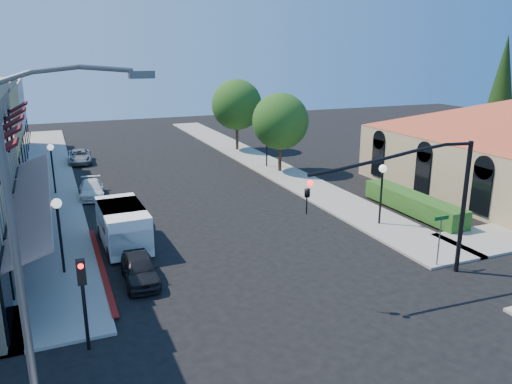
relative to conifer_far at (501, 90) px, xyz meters
name	(u,v)px	position (x,y,z in m)	size (l,w,h in m)	color
ground	(319,323)	(-28.00, -18.00, -6.36)	(120.00, 120.00, 0.00)	black
sidewalk_left	(51,178)	(-36.75, 9.00, -6.30)	(3.50, 50.00, 0.12)	gray
sidewalk_right	(256,160)	(-19.25, 9.00, -6.30)	(3.50, 50.00, 0.12)	gray
curb_red_strip	(102,269)	(-34.90, -10.00, -6.36)	(0.25, 10.00, 0.06)	maroon
mission_building	(509,136)	(-6.01, -6.50, -2.61)	(30.12, 30.12, 6.40)	tan
hedge	(412,213)	(-16.30, -9.00, -6.36)	(1.40, 8.00, 1.10)	#204F16
conifer_far	(501,90)	(0.00, 0.00, 0.00)	(3.20, 3.20, 11.00)	#312113
street_tree_a	(280,121)	(-19.20, 4.00, -2.17)	(4.56, 4.56, 6.48)	#312113
street_tree_b	(237,105)	(-19.20, 14.00, -1.82)	(4.94, 4.94, 7.02)	#312113
signal_mast_arm	(427,190)	(-22.14, -16.50, -2.27)	(8.01, 0.39, 6.00)	black
secondary_signal	(83,288)	(-36.00, -16.59, -4.04)	(0.28, 0.42, 3.32)	black
cobra_streetlight	(31,244)	(-37.15, -20.00, -1.09)	(3.60, 0.25, 9.31)	#595B5E
street_name_sign	(440,233)	(-20.50, -15.80, -4.66)	(0.80, 0.06, 2.50)	#595B5E
lamppost_left_near	(58,217)	(-36.50, -10.00, -3.62)	(0.44, 0.44, 3.57)	black
lamppost_left_far	(51,156)	(-36.50, 4.00, -3.62)	(0.44, 0.44, 3.57)	black
lamppost_right_near	(382,179)	(-19.50, -10.00, -3.62)	(0.44, 0.44, 3.57)	black
lamppost_right_far	(267,136)	(-19.50, 6.00, -3.62)	(0.44, 0.44, 3.57)	black
white_van	(123,224)	(-33.50, -7.60, -5.13)	(2.23, 4.84, 2.12)	white
parked_car_a	(140,269)	(-33.47, -12.00, -5.76)	(1.42, 3.53, 1.20)	black
parked_car_b	(130,218)	(-32.80, -5.00, -5.77)	(1.24, 3.56, 1.17)	#9B9EA0
parked_car_c	(92,189)	(-34.20, 2.37, -5.80)	(1.57, 3.86, 1.12)	white
parked_car_d	(80,156)	(-34.20, 14.00, -5.77)	(1.96, 4.25, 1.18)	gray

